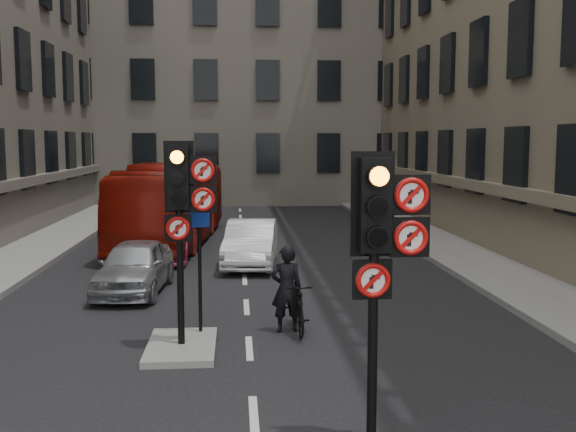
{
  "coord_description": "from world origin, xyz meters",
  "views": [
    {
      "loc": [
        -0.22,
        -6.72,
        3.7
      ],
      "look_at": [
        0.54,
        3.04,
        2.6
      ],
      "focal_mm": 42.0,
      "sensor_mm": 36.0,
      "label": 1
    }
  ],
  "objects": [
    {
      "name": "centre_island",
      "position": [
        -1.2,
        5.0,
        0.06
      ],
      "size": [
        1.2,
        2.0,
        0.12
      ],
      "primitive_type": "cube",
      "color": "gray",
      "rests_on": "ground"
    },
    {
      "name": "info_sign",
      "position": [
        -0.9,
        5.73,
        1.61
      ],
      "size": [
        0.39,
        0.17,
        2.3
      ],
      "rotation": [
        0.0,
        0.0,
        0.29
      ],
      "color": "black",
      "rests_on": "centre_island"
    },
    {
      "name": "motorcycle",
      "position": [
        0.96,
        6.0,
        0.51
      ],
      "size": [
        0.54,
        1.72,
        1.02
      ],
      "primitive_type": "imported",
      "rotation": [
        0.0,
        0.0,
        0.04
      ],
      "color": "black",
      "rests_on": "ground"
    },
    {
      "name": "motorcyclist",
      "position": [
        0.75,
        6.0,
        0.85
      ],
      "size": [
        0.66,
        0.46,
        1.7
      ],
      "primitive_type": "imported",
      "rotation": [
        0.0,
        0.0,
        3.24
      ],
      "color": "black",
      "rests_on": "ground"
    },
    {
      "name": "bus_red",
      "position": [
        -2.5,
        17.71,
        1.45
      ],
      "size": [
        3.33,
        10.61,
        2.91
      ],
      "primitive_type": "imported",
      "rotation": [
        0.0,
        0.0,
        -0.09
      ],
      "color": "maroon",
      "rests_on": "ground"
    },
    {
      "name": "car_white",
      "position": [
        0.22,
        13.06,
        0.67
      ],
      "size": [
        1.81,
        4.17,
        1.33
      ],
      "primitive_type": "imported",
      "rotation": [
        0.0,
        0.0,
        -0.1
      ],
      "color": "silver",
      "rests_on": "ground"
    },
    {
      "name": "signal_near",
      "position": [
        1.49,
        0.99,
        2.58
      ],
      "size": [
        0.91,
        0.4,
        3.58
      ],
      "color": "black",
      "rests_on": "ground"
    },
    {
      "name": "pavement_right",
      "position": [
        7.2,
        12.0,
        0.08
      ],
      "size": [
        3.0,
        50.0,
        0.16
      ],
      "primitive_type": "cube",
      "color": "gray",
      "rests_on": "ground"
    },
    {
      "name": "signal_far",
      "position": [
        -1.11,
        4.99,
        2.7
      ],
      "size": [
        0.91,
        0.4,
        3.58
      ],
      "color": "black",
      "rests_on": "centre_island"
    },
    {
      "name": "building_far",
      "position": [
        0.0,
        38.0,
        10.0
      ],
      "size": [
        30.0,
        14.0,
        20.0
      ],
      "primitive_type": "cube",
      "color": "gray",
      "rests_on": "ground"
    },
    {
      "name": "car_silver",
      "position": [
        -2.7,
        9.71,
        0.64
      ],
      "size": [
        1.8,
        3.88,
        1.28
      ],
      "primitive_type": "imported",
      "rotation": [
        0.0,
        0.0,
        -0.08
      ],
      "color": "#A0A3A7",
      "rests_on": "ground"
    },
    {
      "name": "car_pink",
      "position": [
        -2.74,
        14.61,
        0.69
      ],
      "size": [
        2.35,
        4.89,
        1.37
      ],
      "primitive_type": "imported",
      "rotation": [
        0.0,
        0.0,
        0.09
      ],
      "color": "#C03868",
      "rests_on": "ground"
    }
  ]
}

